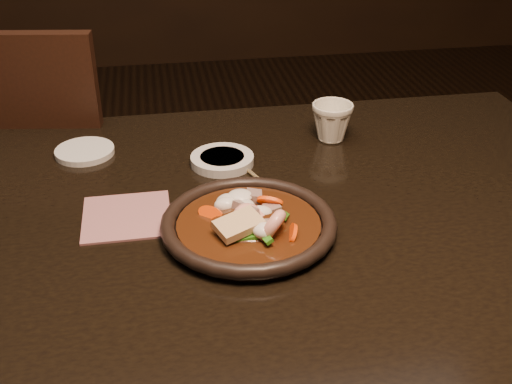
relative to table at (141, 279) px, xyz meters
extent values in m
cube|color=black|center=(0.00, 0.00, 0.06)|extent=(1.60, 0.90, 0.04)
cylinder|color=black|center=(0.72, 0.37, -0.32)|extent=(0.06, 0.06, 0.71)
cube|color=black|center=(-0.24, 0.64, -0.22)|extent=(0.50, 0.50, 0.04)
cylinder|color=black|center=(-0.04, 0.79, -0.46)|extent=(0.04, 0.04, 0.43)
cylinder|color=black|center=(-0.09, 0.44, -0.46)|extent=(0.04, 0.04, 0.43)
cylinder|color=black|center=(-0.39, 0.84, -0.46)|extent=(0.04, 0.04, 0.43)
cube|color=black|center=(-0.27, 0.44, 0.03)|extent=(0.42, 0.09, 0.46)
cylinder|color=black|center=(0.16, -0.02, 0.08)|extent=(0.24, 0.24, 0.01)
torus|color=black|center=(0.16, -0.02, 0.09)|extent=(0.26, 0.26, 0.02)
cylinder|color=#341809|center=(0.16, -0.02, 0.09)|extent=(0.21, 0.21, 0.01)
ellipsoid|color=#341809|center=(0.16, -0.02, 0.09)|extent=(0.12, 0.11, 0.03)
torus|color=#F7B29C|center=(0.17, -0.02, 0.10)|extent=(0.06, 0.07, 0.04)
torus|color=#F7B29C|center=(0.19, -0.05, 0.11)|extent=(0.06, 0.07, 0.05)
cube|color=gray|center=(0.19, -0.04, 0.10)|extent=(0.03, 0.04, 0.03)
cube|color=gray|center=(0.18, 0.04, 0.10)|extent=(0.03, 0.03, 0.02)
cube|color=gray|center=(0.16, 0.01, 0.10)|extent=(0.04, 0.04, 0.03)
cube|color=gray|center=(0.13, -0.03, 0.10)|extent=(0.03, 0.04, 0.03)
cube|color=gray|center=(0.20, 0.01, 0.10)|extent=(0.03, 0.03, 0.02)
cube|color=gray|center=(0.17, -0.02, 0.11)|extent=(0.03, 0.03, 0.03)
cylinder|color=#FF4408|center=(0.20, 0.02, 0.11)|extent=(0.05, 0.04, 0.04)
cylinder|color=#FF4408|center=(0.16, 0.00, 0.09)|extent=(0.05, 0.05, 0.03)
cylinder|color=#FF4408|center=(0.16, -0.01, 0.10)|extent=(0.05, 0.05, 0.02)
cylinder|color=#FF4408|center=(0.22, -0.06, 0.10)|extent=(0.03, 0.04, 0.04)
cylinder|color=#FF4408|center=(0.11, 0.01, 0.10)|extent=(0.05, 0.05, 0.04)
cube|color=#2D7215|center=(0.18, -0.07, 0.10)|extent=(0.02, 0.04, 0.01)
cube|color=#2D7215|center=(0.16, -0.04, 0.10)|extent=(0.03, 0.04, 0.01)
cube|color=#2D7215|center=(0.16, -0.03, 0.10)|extent=(0.02, 0.04, 0.02)
cube|color=#2D7215|center=(0.15, -0.06, 0.10)|extent=(0.04, 0.01, 0.01)
cube|color=#2D7215|center=(0.22, -0.01, 0.10)|extent=(0.02, 0.04, 0.02)
ellipsoid|color=silver|center=(0.16, 0.04, 0.11)|extent=(0.04, 0.04, 0.02)
ellipsoid|color=silver|center=(0.18, 0.00, 0.10)|extent=(0.04, 0.03, 0.02)
ellipsoid|color=silver|center=(0.18, -0.06, 0.11)|extent=(0.03, 0.03, 0.02)
ellipsoid|color=silver|center=(0.14, 0.03, 0.10)|extent=(0.04, 0.03, 0.02)
ellipsoid|color=silver|center=(0.14, 0.04, 0.10)|extent=(0.04, 0.04, 0.02)
ellipsoid|color=silver|center=(0.17, 0.01, 0.10)|extent=(0.03, 0.03, 0.02)
cube|color=#DFBD85|center=(0.15, -0.04, 0.11)|extent=(0.08, 0.06, 0.03)
cylinder|color=silver|center=(0.15, 0.21, 0.08)|extent=(0.11, 0.11, 0.02)
cylinder|color=silver|center=(-0.09, 0.29, 0.08)|extent=(0.11, 0.11, 0.01)
imported|color=beige|center=(0.37, 0.27, 0.12)|extent=(0.08, 0.07, 0.08)
cylinder|color=tan|center=(0.21, 0.13, 0.08)|extent=(0.09, 0.21, 0.01)
cylinder|color=tan|center=(0.20, 0.14, 0.08)|extent=(0.09, 0.21, 0.01)
cube|color=#945B5C|center=(-0.01, 0.06, 0.08)|extent=(0.13, 0.13, 0.00)
camera|label=1|loc=(0.04, -0.79, 0.60)|focal=45.00mm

